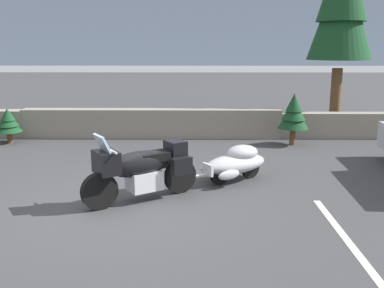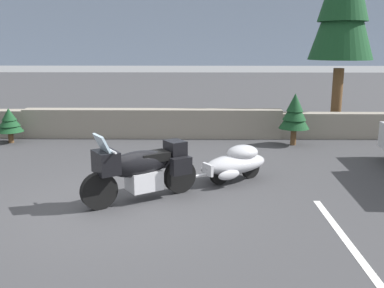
% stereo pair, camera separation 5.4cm
% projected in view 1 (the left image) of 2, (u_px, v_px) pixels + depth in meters
% --- Properties ---
extents(ground_plane, '(80.00, 80.00, 0.00)m').
position_uv_depth(ground_plane, '(118.00, 206.00, 7.81)').
color(ground_plane, '#38383A').
extents(stone_guard_wall, '(24.00, 0.53, 0.89)m').
position_uv_depth(stone_guard_wall, '(135.00, 124.00, 13.56)').
color(stone_guard_wall, gray).
rests_on(stone_guard_wall, ground).
extents(distant_ridgeline, '(240.00, 80.00, 16.00)m').
position_uv_depth(distant_ridgeline, '(191.00, 23.00, 99.63)').
color(distant_ridgeline, '#8C9EB7').
rests_on(distant_ridgeline, ground).
extents(touring_motorcycle, '(2.01, 1.49, 1.33)m').
position_uv_depth(touring_motorcycle, '(141.00, 168.00, 7.96)').
color(touring_motorcycle, black).
rests_on(touring_motorcycle, ground).
extents(car_shaped_trailer, '(2.04, 1.52, 0.76)m').
position_uv_depth(car_shaped_trailer, '(236.00, 162.00, 9.17)').
color(car_shaped_trailer, black).
rests_on(car_shaped_trailer, ground).
extents(pine_sapling_near, '(0.87, 0.87, 1.50)m').
position_uv_depth(pine_sapling_near, '(294.00, 113.00, 12.43)').
color(pine_sapling_near, brown).
rests_on(pine_sapling_near, ground).
extents(pine_sapling_farther, '(0.77, 0.77, 1.03)m').
position_uv_depth(pine_sapling_farther, '(8.00, 122.00, 12.72)').
color(pine_sapling_farther, brown).
rests_on(pine_sapling_farther, ground).
extents(parking_stripe_marker, '(0.12, 3.60, 0.01)m').
position_uv_depth(parking_stripe_marker, '(350.00, 244.00, 6.31)').
color(parking_stripe_marker, silver).
rests_on(parking_stripe_marker, ground).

